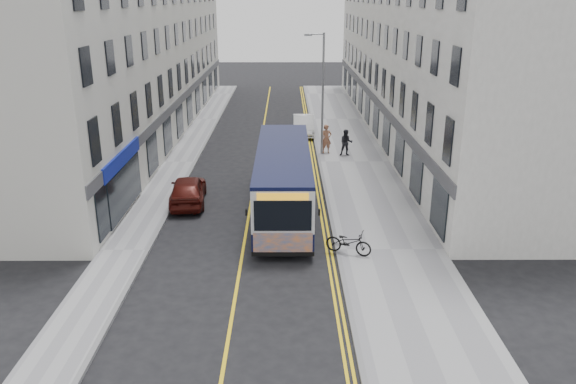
{
  "coord_description": "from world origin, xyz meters",
  "views": [
    {
      "loc": [
        1.82,
        -22.67,
        10.21
      ],
      "look_at": [
        1.92,
        1.85,
        1.6
      ],
      "focal_mm": 35.0,
      "sensor_mm": 36.0,
      "label": 1
    }
  ],
  "objects_px": {
    "city_bus": "(283,179)",
    "car_maroon": "(188,190)",
    "streetlamp": "(322,90)",
    "pedestrian_far": "(346,143)",
    "bicycle": "(349,242)",
    "car_white": "(303,125)",
    "pedestrian_near": "(326,139)"
  },
  "relations": [
    {
      "from": "streetlamp",
      "to": "car_maroon",
      "type": "bearing_deg",
      "value": -128.39
    },
    {
      "from": "bicycle",
      "to": "car_white",
      "type": "relative_size",
      "value": 0.44
    },
    {
      "from": "bicycle",
      "to": "car_maroon",
      "type": "height_order",
      "value": "car_maroon"
    },
    {
      "from": "pedestrian_far",
      "to": "car_white",
      "type": "distance_m",
      "value": 7.04
    },
    {
      "from": "streetlamp",
      "to": "pedestrian_far",
      "type": "xyz_separation_m",
      "value": [
        1.67,
        -0.56,
        -3.39
      ]
    },
    {
      "from": "city_bus",
      "to": "pedestrian_far",
      "type": "distance_m",
      "value": 11.0
    },
    {
      "from": "pedestrian_near",
      "to": "car_maroon",
      "type": "height_order",
      "value": "pedestrian_near"
    },
    {
      "from": "pedestrian_near",
      "to": "car_white",
      "type": "distance_m",
      "value": 6.03
    },
    {
      "from": "city_bus",
      "to": "pedestrian_near",
      "type": "distance_m",
      "value": 11.22
    },
    {
      "from": "city_bus",
      "to": "car_maroon",
      "type": "distance_m",
      "value": 5.22
    },
    {
      "from": "streetlamp",
      "to": "bicycle",
      "type": "bearing_deg",
      "value": -89.16
    },
    {
      "from": "bicycle",
      "to": "pedestrian_near",
      "type": "xyz_separation_m",
      "value": [
        0.17,
        15.73,
        0.46
      ]
    },
    {
      "from": "pedestrian_near",
      "to": "pedestrian_far",
      "type": "bearing_deg",
      "value": -40.22
    },
    {
      "from": "streetlamp",
      "to": "car_white",
      "type": "distance_m",
      "value": 7.05
    },
    {
      "from": "pedestrian_near",
      "to": "pedestrian_far",
      "type": "relative_size",
      "value": 1.1
    },
    {
      "from": "pedestrian_near",
      "to": "pedestrian_far",
      "type": "xyz_separation_m",
      "value": [
        1.27,
        -0.66,
        -0.09
      ]
    },
    {
      "from": "streetlamp",
      "to": "pedestrian_near",
      "type": "distance_m",
      "value": 3.32
    },
    {
      "from": "city_bus",
      "to": "car_maroon",
      "type": "xyz_separation_m",
      "value": [
        -4.93,
        1.39,
        -1.02
      ]
    },
    {
      "from": "streetlamp",
      "to": "pedestrian_far",
      "type": "relative_size",
      "value": 4.56
    },
    {
      "from": "pedestrian_far",
      "to": "streetlamp",
      "type": "bearing_deg",
      "value": 164.09
    },
    {
      "from": "bicycle",
      "to": "pedestrian_far",
      "type": "xyz_separation_m",
      "value": [
        1.44,
        15.07,
        0.37
      ]
    },
    {
      "from": "pedestrian_far",
      "to": "pedestrian_near",
      "type": "bearing_deg",
      "value": 155.3
    },
    {
      "from": "car_maroon",
      "to": "pedestrian_near",
      "type": "bearing_deg",
      "value": -134.74
    },
    {
      "from": "city_bus",
      "to": "car_maroon",
      "type": "relative_size",
      "value": 2.54
    },
    {
      "from": "pedestrian_near",
      "to": "pedestrian_far",
      "type": "height_order",
      "value": "pedestrian_near"
    },
    {
      "from": "streetlamp",
      "to": "city_bus",
      "type": "height_order",
      "value": "streetlamp"
    },
    {
      "from": "pedestrian_far",
      "to": "car_white",
      "type": "xyz_separation_m",
      "value": [
        -2.64,
        6.52,
        -0.26
      ]
    },
    {
      "from": "streetlamp",
      "to": "car_white",
      "type": "height_order",
      "value": "streetlamp"
    },
    {
      "from": "city_bus",
      "to": "pedestrian_far",
      "type": "bearing_deg",
      "value": 67.87
    },
    {
      "from": "car_white",
      "to": "car_maroon",
      "type": "height_order",
      "value": "car_maroon"
    },
    {
      "from": "bicycle",
      "to": "car_maroon",
      "type": "bearing_deg",
      "value": 73.54
    },
    {
      "from": "streetlamp",
      "to": "bicycle",
      "type": "height_order",
      "value": "streetlamp"
    }
  ]
}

